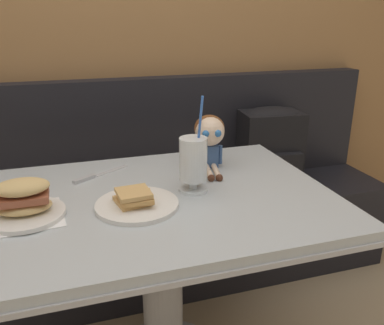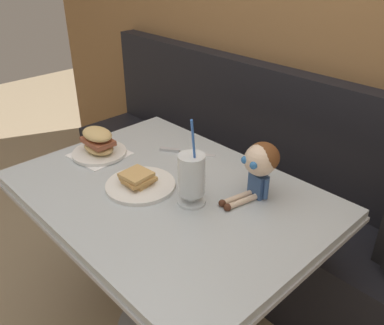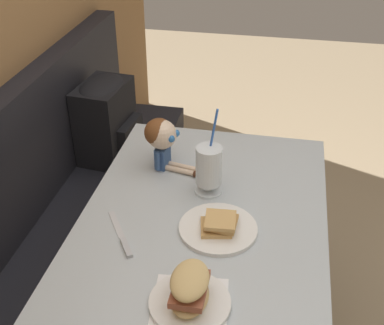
% 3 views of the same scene
% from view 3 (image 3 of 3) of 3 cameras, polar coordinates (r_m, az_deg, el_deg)
% --- Properties ---
extents(booth_bench, '(2.60, 0.48, 1.00)m').
position_cam_3_polar(booth_bench, '(2.11, -16.15, -12.16)').
color(booth_bench, black).
rests_on(booth_bench, ground).
extents(diner_table, '(1.11, 0.81, 0.74)m').
position_cam_3_polar(diner_table, '(1.80, 1.35, -10.58)').
color(diner_table, '#B2BCC1').
rests_on(diner_table, ground).
extents(toast_plate, '(0.25, 0.25, 0.06)m').
position_cam_3_polar(toast_plate, '(1.59, 3.03, -7.38)').
color(toast_plate, white).
rests_on(toast_plate, diner_table).
extents(milkshake_glass, '(0.10, 0.10, 0.32)m').
position_cam_3_polar(milkshake_glass, '(1.70, 1.93, -0.61)').
color(milkshake_glass, silver).
rests_on(milkshake_glass, diner_table).
extents(sandwich_plate, '(0.22, 0.22, 0.12)m').
position_cam_3_polar(sandwich_plate, '(1.35, -0.25, -14.67)').
color(sandwich_plate, white).
rests_on(sandwich_plate, diner_table).
extents(butter_knife, '(0.21, 0.14, 0.01)m').
position_cam_3_polar(butter_knife, '(1.56, -7.85, -8.87)').
color(butter_knife, silver).
rests_on(butter_knife, diner_table).
extents(seated_doll, '(0.13, 0.23, 0.20)m').
position_cam_3_polar(seated_doll, '(1.82, -3.46, 2.92)').
color(seated_doll, '#385689').
rests_on(seated_doll, diner_table).
extents(backpack, '(0.32, 0.27, 0.41)m').
position_cam_3_polar(backpack, '(2.43, -9.75, 5.04)').
color(backpack, black).
rests_on(backpack, booth_bench).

